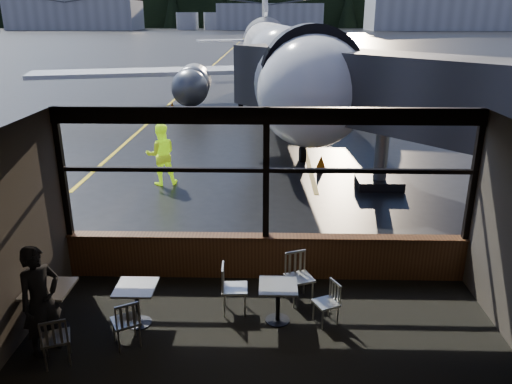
{
  "coord_description": "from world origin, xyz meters",
  "views": [
    {
      "loc": [
        0.04,
        -9.11,
        5.1
      ],
      "look_at": [
        -0.22,
        1.0,
        1.5
      ],
      "focal_mm": 35.0,
      "sensor_mm": 36.0,
      "label": 1
    }
  ],
  "objects_px": {
    "chair_near_e": "(326,303)",
    "cone_nose": "(321,162)",
    "airliner": "(279,14)",
    "chair_mid_s": "(126,322)",
    "cafe_table_mid": "(137,305)",
    "chair_left_s": "(56,339)",
    "ground_crew": "(161,155)",
    "chair_near_n": "(299,279)",
    "cafe_table_left": "(52,309)",
    "chair_near_w": "(235,289)",
    "jet_bridge": "(390,119)",
    "passenger": "(41,301)",
    "cone_wing": "(172,107)",
    "cafe_table_near": "(278,303)"
  },
  "relations": [
    {
      "from": "passenger",
      "to": "chair_near_e",
      "type": "bearing_deg",
      "value": -43.83
    },
    {
      "from": "cafe_table_left",
      "to": "passenger",
      "type": "distance_m",
      "value": 0.76
    },
    {
      "from": "chair_near_e",
      "to": "cone_nose",
      "type": "relative_size",
      "value": 1.75
    },
    {
      "from": "cafe_table_mid",
      "to": "chair_near_e",
      "type": "height_order",
      "value": "chair_near_e"
    },
    {
      "from": "airliner",
      "to": "chair_near_n",
      "type": "distance_m",
      "value": 21.34
    },
    {
      "from": "chair_left_s",
      "to": "jet_bridge",
      "type": "bearing_deg",
      "value": 29.08
    },
    {
      "from": "passenger",
      "to": "chair_mid_s",
      "type": "bearing_deg",
      "value": -46.23
    },
    {
      "from": "airliner",
      "to": "cafe_table_left",
      "type": "bearing_deg",
      "value": -104.53
    },
    {
      "from": "chair_near_n",
      "to": "ground_crew",
      "type": "bearing_deg",
      "value": -81.38
    },
    {
      "from": "cafe_table_left",
      "to": "chair_near_n",
      "type": "height_order",
      "value": "chair_near_n"
    },
    {
      "from": "chair_mid_s",
      "to": "ground_crew",
      "type": "distance_m",
      "value": 8.32
    },
    {
      "from": "chair_near_w",
      "to": "passenger",
      "type": "relative_size",
      "value": 0.52
    },
    {
      "from": "cafe_table_left",
      "to": "chair_near_e",
      "type": "relative_size",
      "value": 1.04
    },
    {
      "from": "airliner",
      "to": "cone_nose",
      "type": "bearing_deg",
      "value": -87.46
    },
    {
      "from": "chair_near_e",
      "to": "cone_nose",
      "type": "height_order",
      "value": "chair_near_e"
    },
    {
      "from": "chair_near_n",
      "to": "ground_crew",
      "type": "relative_size",
      "value": 0.5
    },
    {
      "from": "chair_near_e",
      "to": "chair_near_w",
      "type": "height_order",
      "value": "chair_near_w"
    },
    {
      "from": "jet_bridge",
      "to": "chair_mid_s",
      "type": "xyz_separation_m",
      "value": [
        -5.84,
        -7.8,
        -1.78
      ]
    },
    {
      "from": "chair_near_n",
      "to": "cone_wing",
      "type": "height_order",
      "value": "chair_near_n"
    },
    {
      "from": "chair_near_n",
      "to": "chair_left_s",
      "type": "relative_size",
      "value": 1.1
    },
    {
      "from": "chair_near_n",
      "to": "passenger",
      "type": "height_order",
      "value": "passenger"
    },
    {
      "from": "chair_near_n",
      "to": "cafe_table_left",
      "type": "bearing_deg",
      "value": -7.92
    },
    {
      "from": "cafe_table_mid",
      "to": "airliner",
      "type": "bearing_deg",
      "value": 82.75
    },
    {
      "from": "cafe_table_mid",
      "to": "cafe_table_near",
      "type": "bearing_deg",
      "value": 3.48
    },
    {
      "from": "ground_crew",
      "to": "cone_wing",
      "type": "height_order",
      "value": "ground_crew"
    },
    {
      "from": "chair_near_n",
      "to": "airliner",
      "type": "bearing_deg",
      "value": -111.28
    },
    {
      "from": "airliner",
      "to": "chair_mid_s",
      "type": "xyz_separation_m",
      "value": [
        -2.79,
        -22.22,
        -4.71
      ]
    },
    {
      "from": "airliner",
      "to": "cafe_table_left",
      "type": "distance_m",
      "value": 22.74
    },
    {
      "from": "cafe_table_near",
      "to": "chair_near_n",
      "type": "distance_m",
      "value": 0.79
    },
    {
      "from": "cafe_table_left",
      "to": "chair_near_n",
      "type": "distance_m",
      "value": 4.36
    },
    {
      "from": "chair_left_s",
      "to": "cone_nose",
      "type": "distance_m",
      "value": 11.76
    },
    {
      "from": "chair_near_e",
      "to": "chair_mid_s",
      "type": "relative_size",
      "value": 0.91
    },
    {
      "from": "cafe_table_mid",
      "to": "chair_left_s",
      "type": "xyz_separation_m",
      "value": [
        -0.98,
        -1.05,
        0.07
      ]
    },
    {
      "from": "chair_near_w",
      "to": "passenger",
      "type": "height_order",
      "value": "passenger"
    },
    {
      "from": "cone_wing",
      "to": "cafe_table_mid",
      "type": "bearing_deg",
      "value": -81.16
    },
    {
      "from": "chair_near_e",
      "to": "chair_near_n",
      "type": "bearing_deg",
      "value": 5.33
    },
    {
      "from": "cafe_table_mid",
      "to": "chair_mid_s",
      "type": "xyz_separation_m",
      "value": [
        -0.04,
        -0.58,
        0.07
      ]
    },
    {
      "from": "airliner",
      "to": "passenger",
      "type": "relative_size",
      "value": 18.37
    },
    {
      "from": "cafe_table_near",
      "to": "cafe_table_mid",
      "type": "relative_size",
      "value": 0.97
    },
    {
      "from": "jet_bridge",
      "to": "cone_wing",
      "type": "height_order",
      "value": "jet_bridge"
    },
    {
      "from": "jet_bridge",
      "to": "chair_mid_s",
      "type": "height_order",
      "value": "jet_bridge"
    },
    {
      "from": "passenger",
      "to": "cone_wing",
      "type": "relative_size",
      "value": 3.29
    },
    {
      "from": "chair_left_s",
      "to": "ground_crew",
      "type": "relative_size",
      "value": 0.45
    },
    {
      "from": "jet_bridge",
      "to": "chair_near_n",
      "type": "xyz_separation_m",
      "value": [
        -2.96,
        -6.41,
        -1.73
      ]
    },
    {
      "from": "chair_near_w",
      "to": "cafe_table_mid",
      "type": "bearing_deg",
      "value": -78.47
    },
    {
      "from": "airliner",
      "to": "cafe_table_mid",
      "type": "distance_m",
      "value": 22.33
    },
    {
      "from": "jet_bridge",
      "to": "chair_near_n",
      "type": "distance_m",
      "value": 7.27
    },
    {
      "from": "chair_near_n",
      "to": "cone_wing",
      "type": "xyz_separation_m",
      "value": [
        -5.97,
        19.32,
        -0.2
      ]
    },
    {
      "from": "chair_near_w",
      "to": "cone_wing",
      "type": "height_order",
      "value": "chair_near_w"
    },
    {
      "from": "chair_mid_s",
      "to": "chair_left_s",
      "type": "height_order",
      "value": "same"
    }
  ]
}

